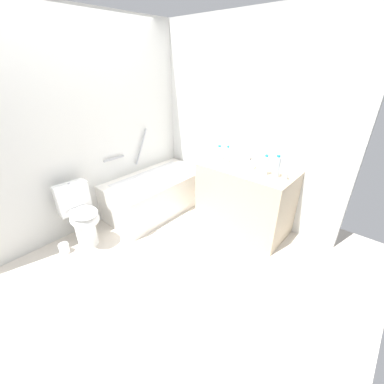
{
  "coord_description": "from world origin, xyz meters",
  "views": [
    {
      "loc": [
        -1.35,
        -1.7,
        1.99
      ],
      "look_at": [
        0.7,
        0.08,
        0.58
      ],
      "focal_mm": 23.37,
      "sensor_mm": 36.0,
      "label": 1
    }
  ],
  "objects_px": {
    "bathtub": "(157,192)",
    "water_bottle_1": "(228,155)",
    "water_bottle_2": "(277,167)",
    "sink_basin": "(243,165)",
    "toilet_paper_roll": "(64,248)",
    "water_bottle_3": "(265,166)",
    "bath_mat": "(183,225)",
    "water_bottle_0": "(219,153)",
    "sink_faucet": "(250,160)",
    "drinking_glass_2": "(220,159)",
    "toilet": "(81,216)",
    "drinking_glass_0": "(261,167)",
    "drinking_glass_1": "(285,176)"
  },
  "relations": [
    {
      "from": "drinking_glass_2",
      "to": "water_bottle_2",
      "type": "bearing_deg",
      "value": -88.27
    },
    {
      "from": "bathtub",
      "to": "toilet",
      "type": "bearing_deg",
      "value": 177.13
    },
    {
      "from": "drinking_glass_2",
      "to": "toilet_paper_roll",
      "type": "xyz_separation_m",
      "value": [
        -1.77,
        0.92,
        -0.83
      ]
    },
    {
      "from": "bathtub",
      "to": "water_bottle_0",
      "type": "distance_m",
      "value": 1.12
    },
    {
      "from": "sink_basin",
      "to": "sink_faucet",
      "type": "bearing_deg",
      "value": 0.0
    },
    {
      "from": "water_bottle_3",
      "to": "drinking_glass_0",
      "type": "height_order",
      "value": "water_bottle_3"
    },
    {
      "from": "bathtub",
      "to": "water_bottle_1",
      "type": "bearing_deg",
      "value": -65.53
    },
    {
      "from": "water_bottle_2",
      "to": "toilet_paper_roll",
      "type": "xyz_separation_m",
      "value": [
        -1.79,
        1.65,
        -0.91
      ]
    },
    {
      "from": "sink_basin",
      "to": "water_bottle_2",
      "type": "xyz_separation_m",
      "value": [
        -0.02,
        -0.43,
        0.1
      ]
    },
    {
      "from": "drinking_glass_0",
      "to": "drinking_glass_2",
      "type": "xyz_separation_m",
      "value": [
        -0.07,
        0.53,
        -0.01
      ]
    },
    {
      "from": "sink_faucet",
      "to": "water_bottle_1",
      "type": "xyz_separation_m",
      "value": [
        -0.18,
        0.22,
        0.07
      ]
    },
    {
      "from": "toilet_paper_roll",
      "to": "drinking_glass_0",
      "type": "bearing_deg",
      "value": -38.22
    },
    {
      "from": "sink_faucet",
      "to": "water_bottle_0",
      "type": "xyz_separation_m",
      "value": [
        -0.17,
        0.36,
        0.06
      ]
    },
    {
      "from": "sink_faucet",
      "to": "toilet_paper_roll",
      "type": "height_order",
      "value": "sink_faucet"
    },
    {
      "from": "toilet",
      "to": "sink_basin",
      "type": "height_order",
      "value": "sink_basin"
    },
    {
      "from": "sink_basin",
      "to": "drinking_glass_1",
      "type": "bearing_deg",
      "value": -90.58
    },
    {
      "from": "bathtub",
      "to": "drinking_glass_1",
      "type": "bearing_deg",
      "value": -76.29
    },
    {
      "from": "bathtub",
      "to": "toilet_paper_roll",
      "type": "distance_m",
      "value": 1.41
    },
    {
      "from": "water_bottle_3",
      "to": "bath_mat",
      "type": "xyz_separation_m",
      "value": [
        -0.46,
        0.85,
        -0.96
      ]
    },
    {
      "from": "sink_faucet",
      "to": "water_bottle_3",
      "type": "relative_size",
      "value": 0.64
    },
    {
      "from": "toilet",
      "to": "toilet_paper_roll",
      "type": "bearing_deg",
      "value": -88.87
    },
    {
      "from": "bathtub",
      "to": "drinking_glass_2",
      "type": "bearing_deg",
      "value": -66.19
    },
    {
      "from": "sink_faucet",
      "to": "water_bottle_2",
      "type": "xyz_separation_m",
      "value": [
        -0.2,
        -0.43,
        0.09
      ]
    },
    {
      "from": "bathtub",
      "to": "bath_mat",
      "type": "distance_m",
      "value": 0.67
    },
    {
      "from": "bathtub",
      "to": "sink_faucet",
      "type": "height_order",
      "value": "bathtub"
    },
    {
      "from": "bathtub",
      "to": "drinking_glass_1",
      "type": "xyz_separation_m",
      "value": [
        0.41,
        -1.68,
        0.61
      ]
    },
    {
      "from": "bath_mat",
      "to": "sink_basin",
      "type": "bearing_deg",
      "value": -47.61
    },
    {
      "from": "drinking_glass_0",
      "to": "toilet_paper_roll",
      "type": "distance_m",
      "value": 2.48
    },
    {
      "from": "water_bottle_0",
      "to": "bath_mat",
      "type": "distance_m",
      "value": 1.08
    },
    {
      "from": "toilet",
      "to": "drinking_glass_0",
      "type": "bearing_deg",
      "value": 51.17
    },
    {
      "from": "water_bottle_2",
      "to": "sink_basin",
      "type": "bearing_deg",
      "value": 87.32
    },
    {
      "from": "sink_basin",
      "to": "water_bottle_0",
      "type": "bearing_deg",
      "value": 88.49
    },
    {
      "from": "water_bottle_3",
      "to": "toilet_paper_roll",
      "type": "relative_size",
      "value": 1.95
    },
    {
      "from": "toilet_paper_roll",
      "to": "sink_basin",
      "type": "bearing_deg",
      "value": -33.96
    },
    {
      "from": "water_bottle_1",
      "to": "drinking_glass_2",
      "type": "xyz_separation_m",
      "value": [
        -0.05,
        0.08,
        -0.06
      ]
    },
    {
      "from": "toilet",
      "to": "sink_faucet",
      "type": "distance_m",
      "value": 2.16
    },
    {
      "from": "toilet",
      "to": "drinking_glass_1",
      "type": "height_order",
      "value": "drinking_glass_1"
    },
    {
      "from": "sink_basin",
      "to": "water_bottle_1",
      "type": "height_order",
      "value": "water_bottle_1"
    },
    {
      "from": "toilet",
      "to": "water_bottle_2",
      "type": "bearing_deg",
      "value": 46.48
    },
    {
      "from": "bathtub",
      "to": "water_bottle_3",
      "type": "bearing_deg",
      "value": -75.64
    },
    {
      "from": "water_bottle_0",
      "to": "water_bottle_1",
      "type": "xyz_separation_m",
      "value": [
        -0.0,
        -0.13,
        0.01
      ]
    },
    {
      "from": "water_bottle_0",
      "to": "drinking_glass_0",
      "type": "relative_size",
      "value": 2.06
    },
    {
      "from": "sink_basin",
      "to": "sink_faucet",
      "type": "xyz_separation_m",
      "value": [
        0.18,
        0.0,
        0.01
      ]
    },
    {
      "from": "water_bottle_1",
      "to": "water_bottle_3",
      "type": "height_order",
      "value": "water_bottle_3"
    },
    {
      "from": "water_bottle_2",
      "to": "water_bottle_3",
      "type": "relative_size",
      "value": 1.07
    },
    {
      "from": "toilet",
      "to": "sink_basin",
      "type": "relative_size",
      "value": 2.52
    },
    {
      "from": "drinking_glass_1",
      "to": "drinking_glass_2",
      "type": "bearing_deg",
      "value": 92.53
    },
    {
      "from": "toilet",
      "to": "sink_basin",
      "type": "xyz_separation_m",
      "value": [
        1.54,
        -1.21,
        0.49
      ]
    },
    {
      "from": "bath_mat",
      "to": "water_bottle_0",
      "type": "bearing_deg",
      "value": -20.26
    },
    {
      "from": "bath_mat",
      "to": "water_bottle_1",
      "type": "bearing_deg",
      "value": -32.57
    }
  ]
}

